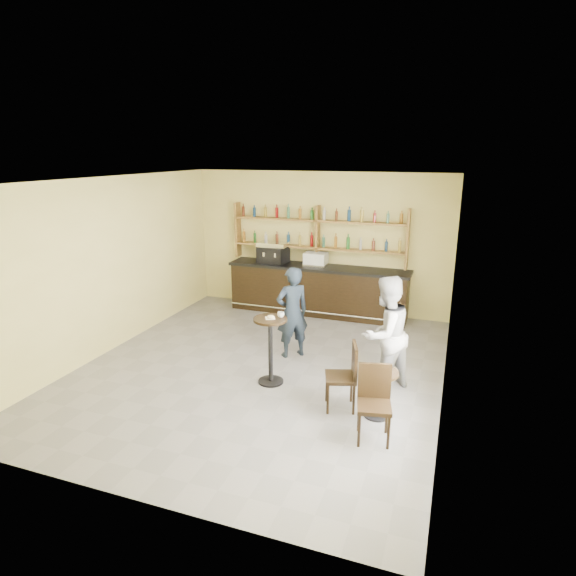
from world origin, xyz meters
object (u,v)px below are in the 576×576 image
(man_main, at_px, (292,312))
(cafe_table, at_px, (377,394))
(patron_second, at_px, (385,334))
(chair_south, at_px, (374,405))
(espresso_machine, at_px, (273,252))
(pedestal_table, at_px, (271,351))
(bar_counter, at_px, (318,290))
(chair_west, at_px, (340,376))
(pastry_case, at_px, (316,259))

(man_main, distance_m, cafe_table, 2.47)
(patron_second, bearing_deg, man_main, -76.86)
(man_main, relative_size, chair_south, 1.68)
(espresso_machine, xyz_separation_m, cafe_table, (3.15, -4.05, -1.02))
(pedestal_table, bearing_deg, patron_second, 13.37)
(cafe_table, xyz_separation_m, patron_second, (-0.06, 0.87, 0.57))
(bar_counter, height_order, pedestal_table, bar_counter)
(espresso_machine, xyz_separation_m, man_main, (1.33, -2.47, -0.52))
(cafe_table, height_order, chair_south, chair_south)
(bar_counter, distance_m, chair_south, 5.11)
(pedestal_table, xyz_separation_m, chair_west, (1.25, -0.41, -0.05))
(cafe_table, bearing_deg, patron_second, 93.79)
(bar_counter, height_order, man_main, man_main)
(chair_south, xyz_separation_m, patron_second, (-0.11, 1.47, 0.42))
(pastry_case, bearing_deg, chair_south, -63.97)
(pedestal_table, relative_size, chair_south, 1.11)
(man_main, distance_m, chair_west, 2.02)
(chair_west, bearing_deg, cafe_table, 67.15)
(espresso_machine, relative_size, pastry_case, 1.31)
(chair_west, height_order, patron_second, patron_second)
(espresso_machine, bearing_deg, cafe_table, -42.22)
(pastry_case, relative_size, cafe_table, 0.74)
(espresso_machine, xyz_separation_m, chair_south, (3.20, -4.65, -0.86))
(bar_counter, distance_m, patron_second, 3.77)
(espresso_machine, xyz_separation_m, chair_west, (2.60, -4.00, -0.86))
(pedestal_table, distance_m, patron_second, 1.83)
(pastry_case, relative_size, chair_south, 0.51)
(chair_west, bearing_deg, pedestal_table, -125.79)
(espresso_machine, height_order, pedestal_table, espresso_machine)
(pastry_case, height_order, chair_west, pastry_case)
(bar_counter, height_order, pastry_case, pastry_case)
(espresso_machine, distance_m, chair_west, 4.85)
(cafe_table, bearing_deg, man_main, 138.97)
(man_main, bearing_deg, cafe_table, 97.15)
(bar_counter, distance_m, pastry_case, 0.72)
(pedestal_table, bearing_deg, man_main, 91.28)
(bar_counter, bearing_deg, patron_second, -57.87)
(bar_counter, bearing_deg, man_main, -84.62)
(cafe_table, distance_m, chair_south, 0.62)
(pedestal_table, distance_m, cafe_table, 1.87)
(pastry_case, bearing_deg, bar_counter, 1.06)
(pastry_case, distance_m, pedestal_table, 3.68)
(man_main, xyz_separation_m, chair_west, (1.27, -1.54, -0.34))
(pedestal_table, relative_size, chair_west, 1.11)
(chair_west, height_order, chair_south, chair_west)
(pastry_case, height_order, chair_south, pastry_case)
(man_main, bearing_deg, bar_counter, -126.44)
(bar_counter, height_order, patron_second, patron_second)
(chair_south, bearing_deg, pedestal_table, 138.05)
(chair_west, bearing_deg, bar_counter, -177.05)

